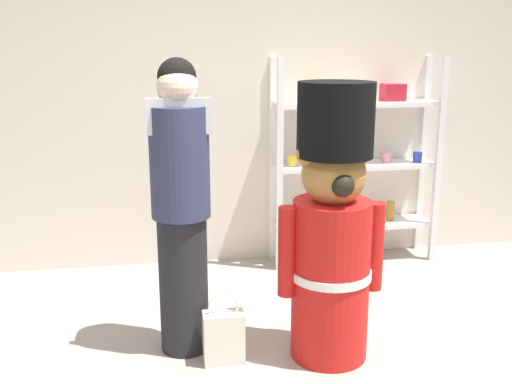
{
  "coord_description": "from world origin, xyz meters",
  "views": [
    {
      "loc": [
        -0.71,
        -2.65,
        1.82
      ],
      "look_at": [
        -0.15,
        0.54,
        1.0
      ],
      "focal_mm": 41.15,
      "sensor_mm": 36.0,
      "label": 1
    }
  ],
  "objects": [
    {
      "name": "merchandise_shelf",
      "position": [
        0.94,
        1.98,
        0.89
      ],
      "size": [
        1.41,
        0.35,
        1.72
      ],
      "color": "white",
      "rests_on": "ground_plane"
    },
    {
      "name": "shopping_bag",
      "position": [
        -0.36,
        0.44,
        0.16
      ],
      "size": [
        0.24,
        0.13,
        0.44
      ],
      "color": "silver",
      "rests_on": "ground_plane"
    },
    {
      "name": "back_wall",
      "position": [
        0.0,
        2.2,
        1.3
      ],
      "size": [
        6.4,
        0.12,
        2.6
      ],
      "primitive_type": "cube",
      "color": "silver",
      "rests_on": "ground_plane"
    },
    {
      "name": "teddy_bear_guard",
      "position": [
        0.27,
        0.43,
        0.79
      ],
      "size": [
        0.63,
        0.47,
        1.62
      ],
      "color": "red",
      "rests_on": "ground_plane"
    },
    {
      "name": "person_shopper",
      "position": [
        -0.58,
        0.66,
        0.92
      ],
      "size": [
        0.36,
        0.34,
        1.75
      ],
      "color": "black",
      "rests_on": "ground_plane"
    }
  ]
}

